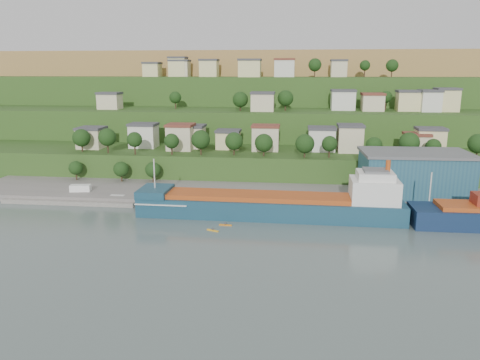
# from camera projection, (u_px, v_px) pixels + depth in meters

# --- Properties ---
(ground) EXTENTS (500.00, 500.00, 0.00)m
(ground) POSITION_uv_depth(u_px,v_px,m) (252.00, 228.00, 115.86)
(ground) COLOR #495956
(ground) RESTS_ON ground
(quay) EXTENTS (220.00, 26.00, 4.00)m
(quay) POSITION_uv_depth(u_px,v_px,m) (326.00, 200.00, 140.65)
(quay) COLOR slate
(quay) RESTS_ON ground
(pebble_beach) EXTENTS (40.00, 18.00, 2.40)m
(pebble_beach) POSITION_uv_depth(u_px,v_px,m) (80.00, 198.00, 143.38)
(pebble_beach) COLOR slate
(pebble_beach) RESTS_ON ground
(hillside) EXTENTS (360.00, 210.01, 96.00)m
(hillside) POSITION_uv_depth(u_px,v_px,m) (278.00, 136.00, 278.92)
(hillside) COLOR #284719
(hillside) RESTS_ON ground
(cargo_ship_near) EXTENTS (70.06, 11.92, 17.98)m
(cargo_ship_near) POSITION_uv_depth(u_px,v_px,m) (278.00, 207.00, 123.79)
(cargo_ship_near) COLOR #14394E
(cargo_ship_near) RESTS_ON ground
(warehouse) EXTENTS (31.54, 19.90, 12.80)m
(warehouse) POSITION_uv_depth(u_px,v_px,m) (414.00, 173.00, 138.43)
(warehouse) COLOR navy
(warehouse) RESTS_ON quay
(caravan) EXTENTS (6.38, 3.50, 2.82)m
(caravan) POSITION_uv_depth(u_px,v_px,m) (81.00, 189.00, 142.73)
(caravan) COLOR white
(caravan) RESTS_ON pebble_beach
(dinghy) EXTENTS (4.24, 1.68, 0.84)m
(dinghy) POSITION_uv_depth(u_px,v_px,m) (117.00, 196.00, 138.41)
(dinghy) COLOR silver
(dinghy) RESTS_ON pebble_beach
(kayak_orange) EXTENTS (3.22, 0.70, 0.80)m
(kayak_orange) POSITION_uv_depth(u_px,v_px,m) (225.00, 224.00, 117.58)
(kayak_orange) COLOR orange
(kayak_orange) RESTS_ON ground
(kayak_yellow) EXTENTS (3.08, 1.72, 0.78)m
(kayak_yellow) POSITION_uv_depth(u_px,v_px,m) (213.00, 230.00, 113.59)
(kayak_yellow) COLOR #F2AA1C
(kayak_yellow) RESTS_ON ground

